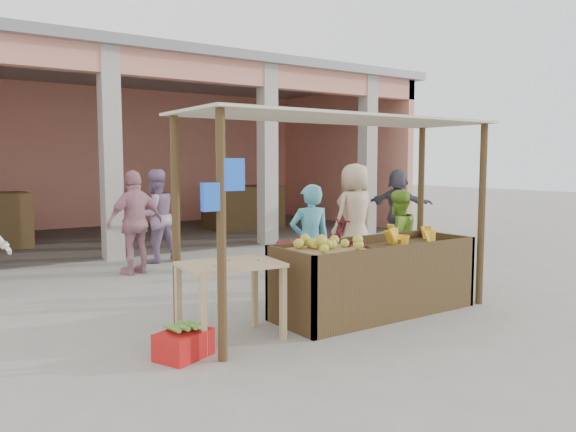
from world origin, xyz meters
TOP-DOWN VIEW (x-y plane):
  - ground at (0.00, 0.00)m, footprint 60.00×60.00m
  - market_building at (0.05, 8.93)m, footprint 14.40×6.40m
  - fruit_stall at (0.50, 0.00)m, footprint 2.60×0.95m
  - stall_awning at (-0.01, 0.06)m, footprint 4.09×1.35m
  - banana_heap at (1.15, 0.01)m, footprint 1.15×0.63m
  - melon_tray at (-0.24, 0.02)m, footprint 0.78×0.67m
  - berry_heap at (0.19, 0.04)m, footprint 0.46×0.38m
  - side_table at (-1.49, 0.04)m, footprint 1.09×0.79m
  - papaya_pile at (-1.49, 0.04)m, footprint 0.67×0.38m
  - red_crate at (-2.12, -0.17)m, footprint 0.60×0.53m
  - plantain_bundle at (-2.12, -0.17)m, footprint 0.38×0.26m
  - produce_sacks at (2.64, 5.17)m, footprint 0.77×0.48m
  - vendor_blue at (0.25, 1.01)m, footprint 0.73×0.62m
  - vendor_green at (1.82, 0.92)m, footprint 0.76×0.46m
  - motorcycle at (1.34, 2.31)m, footprint 1.02×1.92m
  - shopper_b at (-1.11, 4.05)m, footprint 1.18×0.80m
  - shopper_c at (2.44, 2.60)m, footprint 1.02×0.71m
  - shopper_d at (5.36, 4.41)m, footprint 1.22×1.79m
  - shopper_f at (-0.43, 4.92)m, footprint 0.99×0.66m

SIDE VIEW (x-z plane):
  - ground at x=0.00m, z-range 0.00..0.00m
  - red_crate at x=-2.12m, z-range 0.00..0.26m
  - produce_sacks at x=2.64m, z-range 0.00..0.58m
  - plantain_bundle at x=-2.12m, z-range 0.26..0.33m
  - fruit_stall at x=0.50m, z-range 0.00..0.80m
  - motorcycle at x=1.34m, z-range 0.00..0.95m
  - side_table at x=-1.49m, z-range 0.27..1.10m
  - vendor_green at x=1.82m, z-range 0.00..1.53m
  - vendor_blue at x=0.25m, z-range 0.00..1.67m
  - berry_heap at x=0.19m, z-range 0.80..0.95m
  - melon_tray at x=-0.24m, z-range 0.79..1.00m
  - shopper_d at x=5.36m, z-range 0.00..1.80m
  - banana_heap at x=1.15m, z-range 0.80..1.01m
  - shopper_b at x=-1.11m, z-range 0.00..1.85m
  - papaya_pile at x=-1.49m, z-range 0.83..1.02m
  - shopper_f at x=-0.43m, z-range 0.00..1.89m
  - shopper_c at x=2.44m, z-range 0.00..2.04m
  - stall_awning at x=-0.01m, z-range 0.78..3.17m
  - market_building at x=0.05m, z-range 0.60..4.80m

